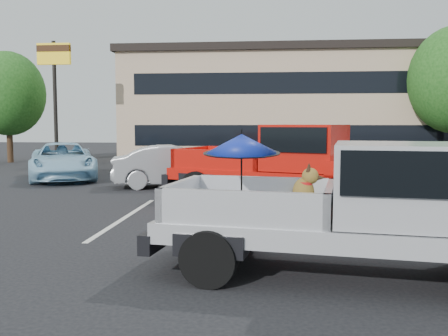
% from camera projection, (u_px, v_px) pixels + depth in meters
% --- Properties ---
extents(ground, '(90.00, 90.00, 0.00)m').
position_uv_depth(ground, '(254.00, 241.00, 9.12)').
color(ground, black).
rests_on(ground, ground).
extents(stripe_left, '(0.12, 5.00, 0.01)m').
position_uv_depth(stripe_left, '(126.00, 217.00, 11.40)').
color(stripe_left, silver).
rests_on(stripe_left, ground).
extents(stripe_right, '(0.12, 5.00, 0.01)m').
position_uv_depth(stripe_right, '(395.00, 222.00, 10.81)').
color(stripe_right, silver).
rests_on(stripe_right, ground).
extents(motel_building, '(20.40, 8.40, 6.30)m').
position_uv_depth(motel_building, '(302.00, 105.00, 29.44)').
color(motel_building, tan).
rests_on(motel_building, ground).
extents(motel_sign, '(1.60, 0.22, 6.00)m').
position_uv_depth(motel_sign, '(54.00, 70.00, 23.56)').
color(motel_sign, black).
rests_on(motel_sign, ground).
extents(tree_left, '(3.96, 3.96, 6.02)m').
position_uv_depth(tree_left, '(8.00, 94.00, 27.01)').
color(tree_left, '#332114').
rests_on(tree_left, ground).
extents(tree_back, '(4.68, 4.68, 7.11)m').
position_uv_depth(tree_back, '(362.00, 88.00, 31.92)').
color(tree_back, '#332114').
rests_on(tree_back, ground).
extents(silver_pickup, '(5.92, 2.79, 2.06)m').
position_uv_depth(silver_pickup, '(379.00, 203.00, 6.82)').
color(silver_pickup, black).
rests_on(silver_pickup, ground).
extents(red_pickup, '(6.76, 4.33, 2.11)m').
position_uv_depth(red_pickup, '(299.00, 161.00, 13.23)').
color(red_pickup, black).
rests_on(red_pickup, ground).
extents(silver_sedan, '(4.49, 2.56, 1.40)m').
position_uv_depth(silver_sedan, '(176.00, 166.00, 16.79)').
color(silver_sedan, '#9FA2A6').
rests_on(silver_sedan, ground).
extents(blue_suv, '(4.21, 5.55, 1.40)m').
position_uv_depth(blue_suv, '(63.00, 161.00, 19.07)').
color(blue_suv, '#9ACBE6').
rests_on(blue_suv, ground).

